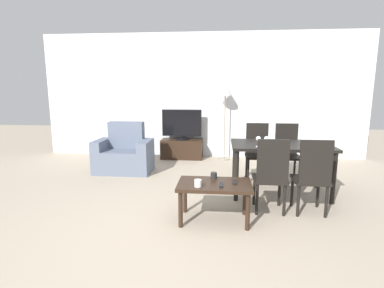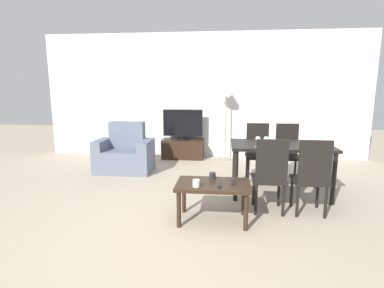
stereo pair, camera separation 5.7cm
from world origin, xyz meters
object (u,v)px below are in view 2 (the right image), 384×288
object	(u,v)px
tv_stand	(183,149)
cup_colored_far	(213,176)
dining_chair_near_right	(312,175)
floor_lamp	(226,95)
armchair	(125,154)
remote_primary	(233,182)
remote_secondary	(220,185)
coffee_table	(213,188)
dining_table	(281,150)
dining_chair_far_left	(258,150)
dining_chair_far	(287,150)
cup_white_near	(196,183)
dining_chair_near	(270,173)
wine_glass_center	(266,140)
wine_glass_left	(258,139)
tv	(183,125)

from	to	relation	value
tv_stand	cup_colored_far	distance (m)	3.03
dining_chair_near_right	floor_lamp	xyz separation A→B (m)	(-1.03, 2.79, 0.87)
armchair	tv_stand	size ratio (longest dim) A/B	1.13
armchair	remote_primary	bearing A→B (deg)	-44.72
remote_primary	cup_colored_far	bearing A→B (deg)	148.82
remote_primary	cup_colored_far	size ratio (longest dim) A/B	1.96
tv_stand	remote_secondary	xyz separation A→B (m)	(0.86, -3.19, 0.26)
coffee_table	cup_colored_far	xyz separation A→B (m)	(-0.02, 0.17, 0.10)
dining_table	remote_primary	world-z (taller)	dining_table
armchair	cup_colored_far	distance (m)	2.45
tv_stand	dining_chair_far_left	size ratio (longest dim) A/B	0.95
dining_chair_far	floor_lamp	xyz separation A→B (m)	(-1.03, 1.35, 0.87)
armchair	remote_primary	world-z (taller)	armchair
tv_stand	dining_table	xyz separation A→B (m)	(1.70, -2.09, 0.45)
armchair	cup_white_near	size ratio (longest dim) A/B	12.70
dining_chair_far	dining_chair_near_right	size ratio (longest dim) A/B	1.00
dining_chair_near	dining_chair_far_left	bearing A→B (deg)	90.00
dining_table	floor_lamp	world-z (taller)	floor_lamp
dining_chair_near	wine_glass_center	size ratio (longest dim) A/B	6.45
dining_chair_far	wine_glass_left	bearing A→B (deg)	-121.55
coffee_table	wine_glass_center	world-z (taller)	wine_glass_center
remote_primary	cup_white_near	world-z (taller)	cup_white_near
tv_stand	remote_secondary	bearing A→B (deg)	-74.86
coffee_table	wine_glass_left	distance (m)	1.04
tv	cup_colored_far	xyz separation A→B (m)	(0.77, -2.92, -0.25)
tv_stand	dining_chair_near	size ratio (longest dim) A/B	0.95
remote_primary	dining_chair_far_left	bearing A→B (deg)	75.26
cup_white_near	wine_glass_left	bearing A→B (deg)	50.24
tv	cup_white_near	distance (m)	3.30
wine_glass_center	dining_table	bearing A→B (deg)	45.63
dining_chair_far_left	dining_chair_near	bearing A→B (deg)	-90.00
tv_stand	floor_lamp	distance (m)	1.49
armchair	floor_lamp	bearing A→B (deg)	31.60
dining_chair_far	wine_glass_center	world-z (taller)	dining_chair_far
tv	dining_table	distance (m)	2.70
wine_glass_left	coffee_table	bearing A→B (deg)	-126.88
tv_stand	coffee_table	xyz separation A→B (m)	(0.79, -3.09, 0.18)
dining_chair_near_right	cup_white_near	xyz separation A→B (m)	(-1.34, -0.43, -0.01)
dining_table	wine_glass_left	bearing A→B (deg)	-144.41
tv_stand	dining_chair_near_right	size ratio (longest dim) A/B	0.95
dining_chair_near	wine_glass_left	bearing A→B (deg)	103.07
floor_lamp	cup_white_near	xyz separation A→B (m)	(-0.31, -3.22, -0.88)
coffee_table	dining_chair_far_left	size ratio (longest dim) A/B	0.89
tv_stand	cup_colored_far	xyz separation A→B (m)	(0.77, -2.92, 0.29)
cup_white_near	floor_lamp	bearing A→B (deg)	84.41
dining_chair_near	cup_colored_far	world-z (taller)	dining_chair_near
cup_white_near	cup_colored_far	size ratio (longest dim) A/B	1.04
cup_colored_far	wine_glass_left	distance (m)	0.89
wine_glass_left	armchair	bearing A→B (deg)	152.39
cup_white_near	coffee_table	bearing A→B (deg)	38.42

